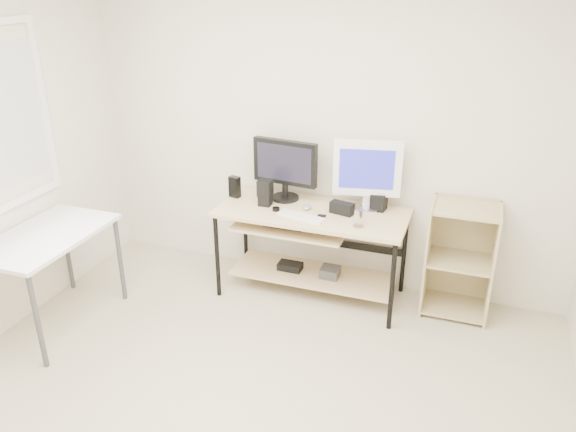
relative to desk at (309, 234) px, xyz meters
The scene contains 16 objects.
room 1.80m from the desk, 93.95° to the right, with size 4.01×4.01×2.62m.
desk is the anchor object (origin of this frame).
side_table 1.97m from the desk, 147.35° to the right, with size 0.60×1.00×0.75m.
shelf_unit 1.19m from the desk, ahead, with size 0.50×0.40×0.90m.
black_monitor 0.58m from the desk, 148.49° to the left, with size 0.55×0.23×0.50m.
white_imac 0.70m from the desk, 22.09° to the left, with size 0.52×0.17×0.56m.
keyboard 0.27m from the desk, 96.05° to the right, with size 0.38×0.11×0.01m, color white.
mouse 0.23m from the desk, 143.23° to the left, with size 0.07×0.10×0.04m, color #AAAAAF.
center_speaker 0.37m from the desk, ahead, with size 0.18×0.08×0.09m, color black.
speaker_left 0.49m from the desk, behind, with size 0.11×0.11×0.21m.
speaker_right 0.62m from the desk, 20.78° to the left, with size 0.11×0.11×0.14m, color black.
audio_controller 0.74m from the desk, behind, with size 0.09×0.06×0.18m, color black.
volume_puck 0.34m from the desk, 158.61° to the right, with size 0.06×0.06×0.02m, color black.
smartphone 0.28m from the desk, 42.31° to the right, with size 0.06×0.12×0.01m, color black.
coaster 0.51m from the desk, 21.49° to the right, with size 0.08×0.08×0.01m, color #AB744D.
drinking_glass 0.55m from the desk, 21.49° to the right, with size 0.07×0.07×0.13m, color white.
Camera 1 is at (1.18, -2.23, 2.49)m, focal length 35.00 mm.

